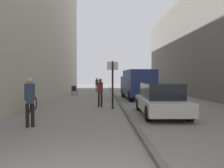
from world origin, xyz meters
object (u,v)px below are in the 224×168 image
object	(u,v)px
pedestrian_mid_block	(100,90)
cafe_chair_near_window	(74,90)
pedestrian_far_crossing	(97,84)
parked_car	(161,100)
delivery_van	(137,84)
street_sign_post	(113,81)
pedestrian_main_foreground	(30,98)
bicycle_leaning	(32,104)

from	to	relation	value
pedestrian_mid_block	cafe_chair_near_window	size ratio (longest dim) A/B	1.76
pedestrian_far_crossing	parked_car	size ratio (longest dim) A/B	0.38
pedestrian_far_crossing	parked_car	bearing A→B (deg)	87.72
cafe_chair_near_window	delivery_van	bearing A→B (deg)	-17.09
street_sign_post	pedestrian_far_crossing	bearing A→B (deg)	-91.09
pedestrian_mid_block	pedestrian_main_foreground	bearing A→B (deg)	48.74
pedestrian_mid_block	pedestrian_far_crossing	distance (m)	12.01
pedestrian_far_crossing	cafe_chair_near_window	xyz separation A→B (m)	(-1.93, -4.65, -0.39)
pedestrian_main_foreground	parked_car	size ratio (longest dim) A/B	0.41
pedestrian_mid_block	delivery_van	world-z (taller)	delivery_van
cafe_chair_near_window	pedestrian_far_crossing	bearing A→B (deg)	79.08
pedestrian_far_crossing	cafe_chair_near_window	bearing A→B (deg)	52.59
street_sign_post	cafe_chair_near_window	distance (m)	8.84
pedestrian_mid_block	delivery_van	xyz separation A→B (m)	(2.88, 4.43, 0.27)
cafe_chair_near_window	street_sign_post	bearing A→B (deg)	-57.46
pedestrian_mid_block	parked_car	distance (m)	4.01
pedestrian_mid_block	cafe_chair_near_window	world-z (taller)	pedestrian_mid_block
pedestrian_far_crossing	bicycle_leaning	world-z (taller)	pedestrian_far_crossing
parked_car	street_sign_post	bearing A→B (deg)	138.45
bicycle_leaning	street_sign_post	bearing A→B (deg)	9.88
delivery_van	pedestrian_main_foreground	bearing A→B (deg)	-122.19
delivery_van	cafe_chair_near_window	bearing A→B (deg)	148.11
cafe_chair_near_window	pedestrian_mid_block	bearing A→B (deg)	-59.93
bicycle_leaning	pedestrian_main_foreground	bearing A→B (deg)	-75.14
parked_car	bicycle_leaning	size ratio (longest dim) A/B	2.41
pedestrian_mid_block	delivery_van	bearing A→B (deg)	-139.01
parked_car	cafe_chair_near_window	bearing A→B (deg)	119.15
delivery_van	pedestrian_far_crossing	bearing A→B (deg)	111.01
pedestrian_far_crossing	delivery_van	size ratio (longest dim) A/B	0.32
street_sign_post	bicycle_leaning	xyz separation A→B (m)	(-4.07, -0.85, -1.16)
pedestrian_far_crossing	cafe_chair_near_window	world-z (taller)	pedestrian_far_crossing
pedestrian_far_crossing	delivery_van	distance (m)	8.30
pedestrian_mid_block	cafe_chair_near_window	xyz separation A→B (m)	(-2.45, 7.35, -0.41)
pedestrian_main_foreground	pedestrian_far_crossing	distance (m)	17.14
parked_car	street_sign_post	distance (m)	3.03
parked_car	delivery_van	bearing A→B (deg)	91.30
pedestrian_far_crossing	street_sign_post	xyz separation A→B (m)	(1.20, -12.86, 0.61)
pedestrian_far_crossing	street_sign_post	size ratio (longest dim) A/B	0.62
pedestrian_main_foreground	bicycle_leaning	distance (m)	3.54
delivery_van	cafe_chair_near_window	size ratio (longest dim) A/B	5.40
pedestrian_mid_block	pedestrian_far_crossing	xyz separation A→B (m)	(-0.51, 12.00, -0.02)
pedestrian_mid_block	parked_car	size ratio (longest dim) A/B	0.39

